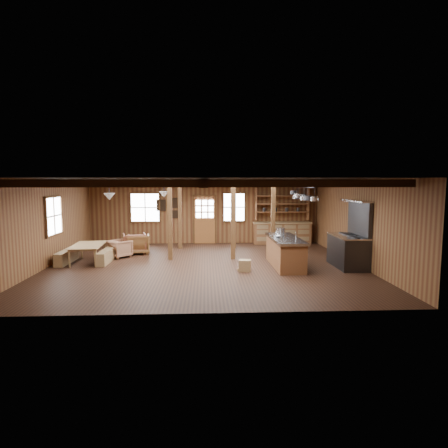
{
  "coord_description": "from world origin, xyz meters",
  "views": [
    {
      "loc": [
        0.04,
        -12.01,
        2.71
      ],
      "look_at": [
        0.67,
        0.77,
        1.27
      ],
      "focal_mm": 30.0,
      "sensor_mm": 36.0,
      "label": 1
    }
  ],
  "objects_px": {
    "kitchen_island": "(285,252)",
    "armchair_a": "(139,244)",
    "commercial_range": "(350,246)",
    "dining_table": "(89,254)",
    "armchair_b": "(135,243)",
    "armchair_c": "(120,249)"
  },
  "relations": [
    {
      "from": "armchair_a",
      "to": "dining_table",
      "type": "bearing_deg",
      "value": 37.77
    },
    {
      "from": "dining_table",
      "to": "armchair_c",
      "type": "xyz_separation_m",
      "value": [
        0.83,
        0.83,
        0.02
      ]
    },
    {
      "from": "armchair_b",
      "to": "dining_table",
      "type": "bearing_deg",
      "value": 37.09
    },
    {
      "from": "armchair_b",
      "to": "armchair_c",
      "type": "distance_m",
      "value": 0.8
    },
    {
      "from": "kitchen_island",
      "to": "armchair_a",
      "type": "relative_size",
      "value": 3.08
    },
    {
      "from": "armchair_b",
      "to": "armchair_c",
      "type": "xyz_separation_m",
      "value": [
        -0.4,
        -0.69,
        -0.07
      ]
    },
    {
      "from": "dining_table",
      "to": "armchair_b",
      "type": "bearing_deg",
      "value": -43.43
    },
    {
      "from": "commercial_range",
      "to": "dining_table",
      "type": "relative_size",
      "value": 1.23
    },
    {
      "from": "dining_table",
      "to": "armchair_a",
      "type": "bearing_deg",
      "value": -47.0
    },
    {
      "from": "armchair_a",
      "to": "armchair_b",
      "type": "bearing_deg",
      "value": -14.99
    },
    {
      "from": "commercial_range",
      "to": "armchair_b",
      "type": "height_order",
      "value": "commercial_range"
    },
    {
      "from": "armchair_b",
      "to": "armchair_c",
      "type": "relative_size",
      "value": 1.21
    },
    {
      "from": "kitchen_island",
      "to": "commercial_range",
      "type": "height_order",
      "value": "commercial_range"
    },
    {
      "from": "dining_table",
      "to": "armchair_b",
      "type": "height_order",
      "value": "armchair_b"
    },
    {
      "from": "kitchen_island",
      "to": "armchair_b",
      "type": "height_order",
      "value": "kitchen_island"
    },
    {
      "from": "dining_table",
      "to": "armchair_b",
      "type": "xyz_separation_m",
      "value": [
        1.24,
        1.52,
        0.08
      ]
    },
    {
      "from": "kitchen_island",
      "to": "commercial_range",
      "type": "distance_m",
      "value": 2.07
    },
    {
      "from": "commercial_range",
      "to": "armchair_a",
      "type": "xyz_separation_m",
      "value": [
        -7.15,
        2.59,
        -0.31
      ]
    },
    {
      "from": "kitchen_island",
      "to": "armchair_b",
      "type": "bearing_deg",
      "value": 154.67
    },
    {
      "from": "commercial_range",
      "to": "dining_table",
      "type": "height_order",
      "value": "commercial_range"
    },
    {
      "from": "commercial_range",
      "to": "kitchen_island",
      "type": "bearing_deg",
      "value": 175.16
    },
    {
      "from": "commercial_range",
      "to": "dining_table",
      "type": "bearing_deg",
      "value": 172.79
    }
  ]
}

